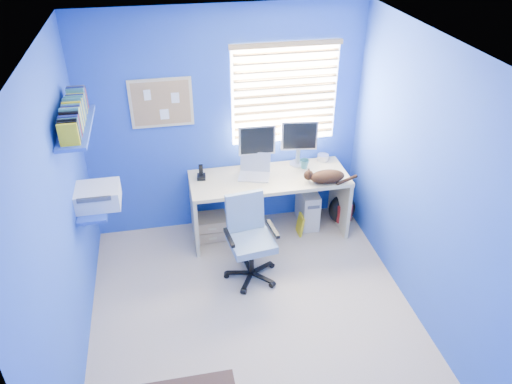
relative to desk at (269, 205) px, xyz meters
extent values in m
cube|color=#C1B096|center=(-0.42, -1.26, -0.37)|extent=(3.00, 3.20, 0.00)
cube|color=white|center=(-0.42, -1.26, 2.13)|extent=(3.00, 3.20, 0.00)
cube|color=blue|center=(-0.42, 0.34, 0.88)|extent=(3.00, 0.01, 2.50)
cube|color=blue|center=(-0.42, -2.86, 0.88)|extent=(3.00, 0.01, 2.50)
cube|color=blue|center=(-1.92, -1.26, 0.88)|extent=(0.01, 3.20, 2.50)
cube|color=blue|center=(1.08, -1.26, 0.88)|extent=(0.01, 3.20, 2.50)
cube|color=beige|center=(0.00, 0.00, 0.00)|extent=(1.73, 0.65, 0.74)
cube|color=silver|center=(-0.16, 0.03, 0.48)|extent=(0.39, 0.35, 0.22)
cube|color=silver|center=(-0.10, 0.19, 0.64)|extent=(0.40, 0.13, 0.54)
cube|color=silver|center=(0.38, 0.21, 0.64)|extent=(0.41, 0.17, 0.54)
cube|color=black|center=(-0.73, 0.11, 0.45)|extent=(0.10, 0.12, 0.17)
imported|color=#347474|center=(0.43, 0.12, 0.42)|extent=(0.10, 0.09, 0.10)
cylinder|color=silver|center=(0.69, 0.26, 0.41)|extent=(0.13, 0.13, 0.07)
ellipsoid|color=black|center=(0.58, -0.23, 0.44)|extent=(0.42, 0.29, 0.14)
cube|color=beige|center=(0.49, 0.10, -0.14)|extent=(0.20, 0.45, 0.45)
cube|color=#CEB489|center=(-0.66, 0.05, -0.23)|extent=(0.35, 0.28, 0.27)
cube|color=yellow|center=(0.35, -0.10, -0.25)|extent=(0.03, 0.17, 0.24)
ellipsoid|color=black|center=(0.89, 0.02, -0.18)|extent=(0.34, 0.28, 0.37)
cylinder|color=black|center=(-0.34, -0.73, -0.34)|extent=(0.58, 0.58, 0.06)
cylinder|color=black|center=(-0.34, -0.73, -0.14)|extent=(0.06, 0.06, 0.35)
cube|color=#8C9FBB|center=(-0.34, -0.73, 0.08)|extent=(0.47, 0.47, 0.08)
cube|color=#8C9FBB|center=(-0.37, -0.53, 0.32)|extent=(0.39, 0.11, 0.40)
cube|color=white|center=(0.23, 0.33, 1.18)|extent=(1.15, 0.01, 1.10)
cube|color=tan|center=(0.23, 0.30, 1.18)|extent=(1.10, 0.03, 1.00)
cube|color=beige|center=(-1.07, 0.33, 1.18)|extent=(0.64, 0.02, 0.52)
cube|color=tan|center=(-1.07, 0.32, 1.18)|extent=(0.58, 0.01, 0.46)
cube|color=blue|center=(-1.78, -0.51, 0.55)|extent=(0.26, 0.55, 0.03)
cube|color=silver|center=(-1.74, -0.51, 0.65)|extent=(0.42, 0.34, 0.18)
cube|color=blue|center=(-1.79, -0.51, 1.35)|extent=(0.24, 0.90, 0.03)
cube|color=navy|center=(-1.80, -0.51, 1.48)|extent=(0.15, 0.80, 0.22)
camera|label=1|loc=(-1.06, -4.57, 3.10)|focal=35.00mm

